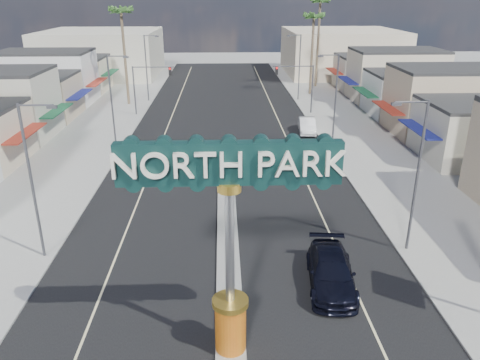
{
  "coord_description": "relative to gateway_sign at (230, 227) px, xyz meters",
  "views": [
    {
      "loc": [
        -0.21,
        -13.85,
        14.19
      ],
      "look_at": [
        0.73,
        10.61,
        4.4
      ],
      "focal_mm": 35.0,
      "sensor_mm": 36.0,
      "label": 1
    }
  ],
  "objects": [
    {
      "name": "ground",
      "position": [
        0.0,
        28.02,
        -5.93
      ],
      "size": [
        160.0,
        160.0,
        0.0
      ],
      "primitive_type": "plane",
      "color": "gray",
      "rests_on": "ground"
    },
    {
      "name": "road",
      "position": [
        0.0,
        28.02,
        -5.92
      ],
      "size": [
        20.0,
        120.0,
        0.01
      ],
      "primitive_type": "cube",
      "color": "black",
      "rests_on": "ground"
    },
    {
      "name": "palm_right_mid",
      "position": [
        13.0,
        54.02,
        4.67
      ],
      "size": [
        2.6,
        2.6,
        12.1
      ],
      "color": "brown",
      "rests_on": "ground"
    },
    {
      "name": "sidewalk_left",
      "position": [
        -14.0,
        28.02,
        -5.87
      ],
      "size": [
        8.0,
        120.0,
        0.12
      ],
      "primitive_type": "cube",
      "color": "gray",
      "rests_on": "ground"
    },
    {
      "name": "palm_left_far",
      "position": [
        -13.0,
        48.02,
        5.57
      ],
      "size": [
        2.6,
        2.6,
        13.1
      ],
      "color": "brown",
      "rests_on": "ground"
    },
    {
      "name": "streetlight_l_near",
      "position": [
        -10.43,
        8.02,
        -0.86
      ],
      "size": [
        2.03,
        0.22,
        9.0
      ],
      "color": "#47474C",
      "rests_on": "ground"
    },
    {
      "name": "storefront_row_right",
      "position": [
        24.0,
        41.02,
        -2.93
      ],
      "size": [
        12.0,
        42.0,
        6.0
      ],
      "primitive_type": "cube",
      "color": "#B7B29E",
      "rests_on": "ground"
    },
    {
      "name": "streetlight_r_mid",
      "position": [
        10.43,
        28.02,
        -0.86
      ],
      "size": [
        2.03,
        0.22,
        9.0
      ],
      "color": "#47474C",
      "rests_on": "ground"
    },
    {
      "name": "streetlight_r_near",
      "position": [
        10.43,
        8.02,
        -0.86
      ],
      "size": [
        2.03,
        0.22,
        9.0
      ],
      "color": "#47474C",
      "rests_on": "ground"
    },
    {
      "name": "traffic_signal_left",
      "position": [
        -9.18,
        42.02,
        -1.65
      ],
      "size": [
        5.09,
        0.45,
        6.0
      ],
      "color": "#47474C",
      "rests_on": "ground"
    },
    {
      "name": "sidewalk_right",
      "position": [
        14.0,
        28.02,
        -5.87
      ],
      "size": [
        8.0,
        120.0,
        0.12
      ],
      "primitive_type": "cube",
      "color": "gray",
      "rests_on": "ground"
    },
    {
      "name": "streetlight_r_far",
      "position": [
        10.43,
        50.02,
        -0.86
      ],
      "size": [
        2.03,
        0.22,
        9.0
      ],
      "color": "#47474C",
      "rests_on": "ground"
    },
    {
      "name": "car_parked_left",
      "position": [
        -8.42,
        23.96,
        -5.17
      ],
      "size": [
        2.37,
        4.66,
        1.52
      ],
      "primitive_type": "imported",
      "rotation": [
        0.0,
        0.0,
        -0.13
      ],
      "color": "slate",
      "rests_on": "ground"
    },
    {
      "name": "car_parked_right",
      "position": [
        9.0,
        33.36,
        -5.13
      ],
      "size": [
        2.15,
        5.0,
        1.6
      ],
      "primitive_type": "imported",
      "rotation": [
        0.0,
        0.0,
        -0.1
      ],
      "color": "silver",
      "rests_on": "ground"
    },
    {
      "name": "palm_right_far",
      "position": [
        15.0,
        60.02,
        6.46
      ],
      "size": [
        2.6,
        2.6,
        14.1
      ],
      "color": "brown",
      "rests_on": "ground"
    },
    {
      "name": "streetlight_l_far",
      "position": [
        -10.43,
        50.02,
        -0.86
      ],
      "size": [
        2.03,
        0.22,
        9.0
      ],
      "color": "#47474C",
      "rests_on": "ground"
    },
    {
      "name": "suv_right",
      "position": [
        5.28,
        4.62,
        -5.11
      ],
      "size": [
        2.91,
        5.88,
        1.64
      ],
      "primitive_type": "imported",
      "rotation": [
        0.0,
        0.0,
        -0.11
      ],
      "color": "black",
      "rests_on": "ground"
    },
    {
      "name": "median_island",
      "position": [
        0.0,
        12.02,
        -5.85
      ],
      "size": [
        1.3,
        30.0,
        0.16
      ],
      "primitive_type": "cube",
      "color": "gray",
      "rests_on": "ground"
    },
    {
      "name": "storefront_row_left",
      "position": [
        -24.0,
        41.02,
        -2.93
      ],
      "size": [
        12.0,
        42.0,
        6.0
      ],
      "primitive_type": "cube",
      "color": "beige",
      "rests_on": "ground"
    },
    {
      "name": "backdrop_far_right",
      "position": [
        22.0,
        73.02,
        -1.93
      ],
      "size": [
        20.0,
        20.0,
        8.0
      ],
      "primitive_type": "cube",
      "color": "beige",
      "rests_on": "ground"
    },
    {
      "name": "gateway_sign",
      "position": [
        0.0,
        0.0,
        0.0
      ],
      "size": [
        8.2,
        1.5,
        9.15
      ],
      "color": "#CB470F",
      "rests_on": "median_island"
    },
    {
      "name": "traffic_signal_right",
      "position": [
        9.18,
        42.02,
        -1.65
      ],
      "size": [
        5.09,
        0.45,
        6.0
      ],
      "color": "#47474C",
      "rests_on": "ground"
    },
    {
      "name": "backdrop_far_left",
      "position": [
        -22.0,
        73.02,
        -1.93
      ],
      "size": [
        20.0,
        20.0,
        8.0
      ],
      "primitive_type": "cube",
      "color": "#B7B29E",
      "rests_on": "ground"
    },
    {
      "name": "streetlight_l_mid",
      "position": [
        -10.43,
        28.02,
        -0.86
      ],
      "size": [
        2.03,
        0.22,
        9.0
      ],
      "color": "#47474C",
      "rests_on": "ground"
    }
  ]
}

